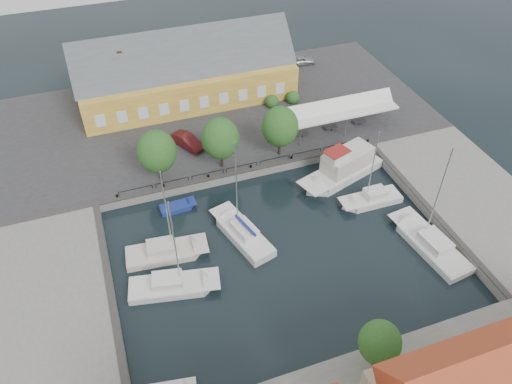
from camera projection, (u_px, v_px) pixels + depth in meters
ground at (276, 241)px, 49.65m from camera, size 140.00×140.00×0.00m
north_quay at (213, 117)px, 65.56m from camera, size 56.00×26.00×1.00m
west_quay at (44, 317)px, 42.40m from camera, size 12.00×24.00×1.00m
east_quay at (474, 200)px, 53.41m from camera, size 12.00×24.00×1.00m
quay_edge_fittings at (260, 203)px, 52.30m from camera, size 56.00×24.72×0.40m
warehouse at (181, 75)px, 66.09m from camera, size 28.56×14.00×9.55m
tent_canopy at (341, 110)px, 60.95m from camera, size 14.00×4.00×2.83m
quay_trees at (220, 139)px, 54.39m from camera, size 18.20×4.20×6.30m
car_silver at (301, 60)px, 75.08m from camera, size 4.29×2.23×1.39m
car_red at (188, 141)px, 59.38m from camera, size 3.57×4.77×1.50m
center_sailboat at (243, 235)px, 49.75m from camera, size 4.69×8.80×11.82m
trawler at (343, 169)px, 56.58m from camera, size 11.14×6.38×5.00m
east_boat_a at (371, 200)px, 53.76m from camera, size 6.95×2.40×9.96m
east_boat_c at (430, 246)px, 48.83m from camera, size 4.14×9.85×12.07m
west_boat_b at (165, 253)px, 48.07m from camera, size 8.16×3.48×10.89m
west_boat_c at (172, 287)px, 45.06m from camera, size 8.55×4.16×11.18m
launch_nw at (177, 208)px, 53.11m from camera, size 4.00×1.77×0.88m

